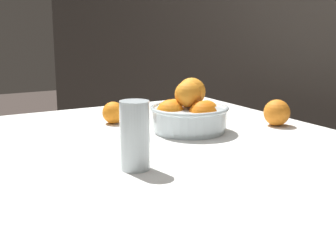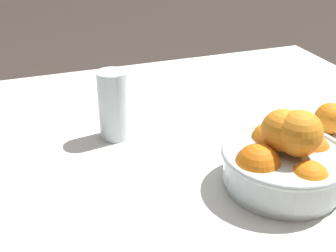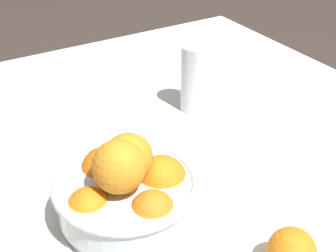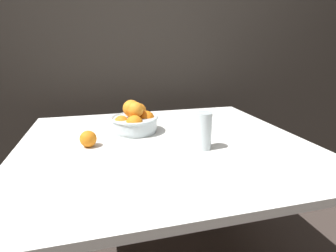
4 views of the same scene
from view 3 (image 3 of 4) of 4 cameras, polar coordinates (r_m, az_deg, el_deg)
name	(u,v)px [view 3 (image 3 of 4)]	position (r m, az deg, el deg)	size (l,w,h in m)	color
dining_table	(179,180)	(0.97, 1.36, -6.62)	(1.25, 1.13, 0.73)	white
fruit_bowl	(127,190)	(0.75, -5.05, -7.78)	(0.23, 0.23, 0.16)	silver
juice_glass	(195,82)	(1.05, 3.33, 5.39)	(0.07, 0.07, 0.15)	#F4A314
orange_loose_near_bowl	(292,251)	(0.71, 14.83, -14.57)	(0.07, 0.07, 0.07)	orange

